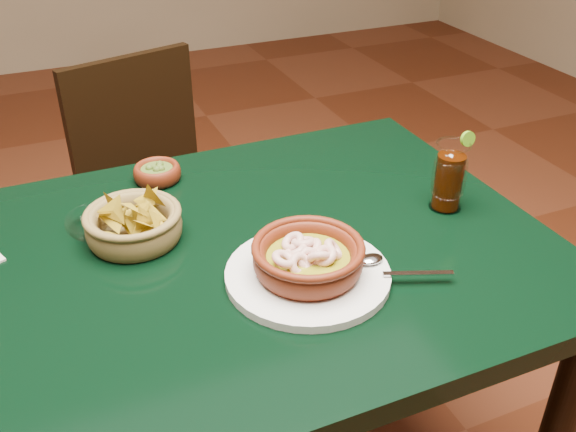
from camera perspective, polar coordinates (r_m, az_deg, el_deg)
name	(u,v)px	position (r m, az deg, el deg)	size (l,w,h in m)	color
dining_table	(212,303)	(1.16, -6.81, -7.67)	(1.20, 0.80, 0.75)	black
dining_chair	(161,201)	(1.84, -11.21, 1.35)	(0.49, 0.49, 0.86)	black
shrimp_plate	(308,262)	(1.03, 1.81, -4.10)	(0.35, 0.27, 0.08)	silver
chip_basket	(134,224)	(1.15, -13.54, -0.73)	(0.20, 0.20, 0.11)	olive
guacamole_ramekin	(157,173)	(1.35, -11.55, 3.79)	(0.12, 0.12, 0.04)	#50190B
cola_drink	(449,177)	(1.24, 14.13, 3.39)	(0.13, 0.13, 0.15)	white
glass_ashtray	(97,221)	(1.21, -16.61, -0.47)	(0.12, 0.12, 0.03)	white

